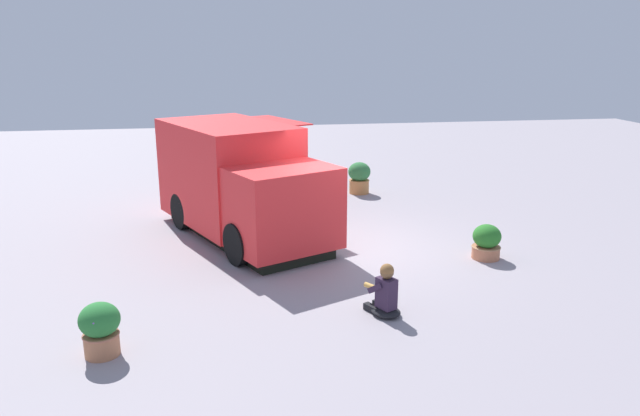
% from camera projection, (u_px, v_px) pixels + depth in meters
% --- Properties ---
extents(ground_plane, '(40.00, 40.00, 0.00)m').
position_uv_depth(ground_plane, '(347.00, 248.00, 13.02)').
color(ground_plane, '#999098').
extents(food_truck, '(4.02, 5.41, 2.50)m').
position_uv_depth(food_truck, '(241.00, 184.00, 13.61)').
color(food_truck, red).
rests_on(food_truck, ground_plane).
extents(person_customer, '(0.63, 0.78, 0.88)m').
position_uv_depth(person_customer, '(385.00, 294.00, 9.75)').
color(person_customer, black).
rests_on(person_customer, ground_plane).
extents(planter_flowering_near, '(0.59, 0.59, 0.72)m').
position_uv_depth(planter_flowering_near, '(486.00, 242.00, 12.31)').
color(planter_flowering_near, '#BE7450').
rests_on(planter_flowering_near, ground_plane).
extents(planter_flowering_far, '(0.65, 0.65, 0.92)m').
position_uv_depth(planter_flowering_far, '(359.00, 177.00, 17.62)').
color(planter_flowering_far, '#C17F44').
rests_on(planter_flowering_far, ground_plane).
extents(planter_flowering_side, '(0.57, 0.57, 0.78)m').
position_uv_depth(planter_flowering_side, '(100.00, 328.00, 8.46)').
color(planter_flowering_side, '#B2714D').
rests_on(planter_flowering_side, ground_plane).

